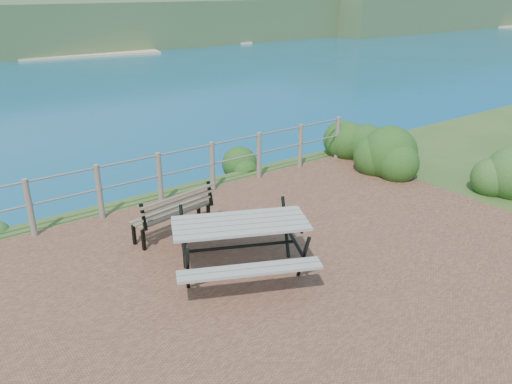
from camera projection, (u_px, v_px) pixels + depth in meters
ground at (267, 282)px, 7.00m from camera, size 10.00×7.00×0.12m
safety_railing at (159, 176)px, 9.29m from camera, size 9.40×0.10×1.00m
picnic_table at (241, 242)px, 7.04m from camera, size 2.03×1.51×0.79m
park_bench at (171, 205)px, 8.13m from camera, size 1.46×0.58×0.80m
shrub_right_front at (400, 172)px, 11.11m from camera, size 1.40×1.40×1.99m
shrub_right_back at (511, 193)px, 10.02m from camera, size 1.18×1.18×1.68m
shrub_right_edge at (356, 155)px, 12.23m from camera, size 0.97×0.97×1.39m
shrub_lip_east at (250, 165)px, 11.56m from camera, size 0.83×0.83×0.60m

